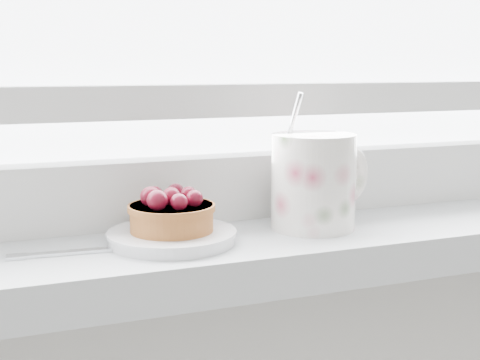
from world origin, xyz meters
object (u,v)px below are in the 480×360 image
floral_mug (316,179)px  raspberry_tart (171,212)px  fork (105,250)px  saucer (172,237)px

floral_mug → raspberry_tart: bearing=-178.3°
floral_mug → fork: bearing=-177.5°
floral_mug → saucer: bearing=-178.3°
floral_mug → fork: 0.23m
floral_mug → fork: floral_mug is taller
raspberry_tart → floral_mug: size_ratio=0.59×
floral_mug → fork: size_ratio=0.81×
raspberry_tart → floral_mug: 0.16m
saucer → fork: size_ratio=0.71×
saucer → fork: saucer is taller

